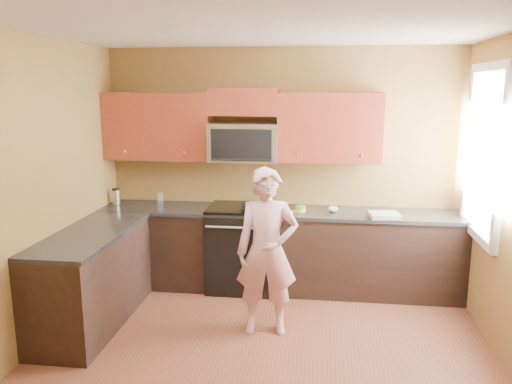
% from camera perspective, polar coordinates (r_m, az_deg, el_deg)
% --- Properties ---
extents(floor, '(4.00, 4.00, 0.00)m').
position_cam_1_polar(floor, '(4.36, 0.45, -19.32)').
color(floor, brown).
rests_on(floor, ground).
extents(ceiling, '(4.00, 4.00, 0.00)m').
position_cam_1_polar(ceiling, '(3.76, 0.52, 18.65)').
color(ceiling, white).
rests_on(ceiling, ground).
extents(wall_back, '(4.00, 0.00, 4.00)m').
position_cam_1_polar(wall_back, '(5.79, 2.85, 2.79)').
color(wall_back, brown).
rests_on(wall_back, ground).
extents(wall_front, '(4.00, 0.00, 4.00)m').
position_cam_1_polar(wall_front, '(1.98, -6.72, -15.28)').
color(wall_front, brown).
rests_on(wall_front, ground).
extents(wall_left, '(0.00, 4.00, 4.00)m').
position_cam_1_polar(wall_left, '(4.53, -25.52, -0.86)').
color(wall_left, brown).
rests_on(wall_left, ground).
extents(cabinet_back_run, '(4.00, 0.60, 0.88)m').
position_cam_1_polar(cabinet_back_run, '(5.72, 2.52, -6.72)').
color(cabinet_back_run, black).
rests_on(cabinet_back_run, floor).
extents(cabinet_left_run, '(0.60, 1.60, 0.88)m').
position_cam_1_polar(cabinet_left_run, '(5.14, -18.13, -9.48)').
color(cabinet_left_run, black).
rests_on(cabinet_left_run, floor).
extents(countertop_back, '(4.00, 0.62, 0.04)m').
position_cam_1_polar(countertop_back, '(5.58, 2.55, -2.27)').
color(countertop_back, black).
rests_on(countertop_back, cabinet_back_run).
extents(countertop_left, '(0.62, 1.60, 0.04)m').
position_cam_1_polar(countertop_left, '(4.99, -18.36, -4.55)').
color(countertop_left, black).
rests_on(countertop_left, cabinet_left_run).
extents(stove, '(0.76, 0.65, 0.95)m').
position_cam_1_polar(stove, '(5.73, -1.51, -6.31)').
color(stove, black).
rests_on(stove, floor).
extents(microwave, '(0.76, 0.40, 0.42)m').
position_cam_1_polar(microwave, '(5.63, -1.37, 3.57)').
color(microwave, silver).
rests_on(microwave, wall_back).
extents(upper_cab_left, '(1.22, 0.33, 0.75)m').
position_cam_1_polar(upper_cab_left, '(5.89, -10.90, 3.73)').
color(upper_cab_left, maroon).
rests_on(upper_cab_left, wall_back).
extents(upper_cab_right, '(1.12, 0.33, 0.75)m').
position_cam_1_polar(upper_cab_right, '(5.60, 8.25, 3.41)').
color(upper_cab_right, maroon).
rests_on(upper_cab_right, wall_back).
extents(upper_cab_over_mw, '(0.76, 0.33, 0.30)m').
position_cam_1_polar(upper_cab_over_mw, '(5.61, -1.35, 10.21)').
color(upper_cab_over_mw, maroon).
rests_on(upper_cab_over_mw, wall_back).
extents(window, '(0.06, 1.06, 1.66)m').
position_cam_1_polar(window, '(5.18, 24.60, 4.04)').
color(window, white).
rests_on(window, wall_right).
extents(woman, '(0.60, 0.43, 1.56)m').
position_cam_1_polar(woman, '(4.63, 1.27, -6.79)').
color(woman, '#D56A8C').
rests_on(woman, floor).
extents(frying_pan, '(0.28, 0.44, 0.05)m').
position_cam_1_polar(frying_pan, '(5.52, -0.54, -1.88)').
color(frying_pan, black).
rests_on(frying_pan, stove).
extents(butter_tub, '(0.12, 0.12, 0.08)m').
position_cam_1_polar(butter_tub, '(5.52, 5.08, -2.24)').
color(butter_tub, gold).
rests_on(butter_tub, countertop_back).
extents(toast_slice, '(0.14, 0.14, 0.01)m').
position_cam_1_polar(toast_slice, '(5.50, 4.74, -2.21)').
color(toast_slice, '#B27F47').
rests_on(toast_slice, countertop_back).
extents(napkin_a, '(0.12, 0.13, 0.06)m').
position_cam_1_polar(napkin_a, '(5.33, 3.64, -2.40)').
color(napkin_a, silver).
rests_on(napkin_a, countertop_back).
extents(napkin_b, '(0.14, 0.15, 0.07)m').
position_cam_1_polar(napkin_b, '(5.53, 8.72, -1.94)').
color(napkin_b, silver).
rests_on(napkin_b, countertop_back).
extents(dish_towel, '(0.33, 0.28, 0.05)m').
position_cam_1_polar(dish_towel, '(5.42, 14.34, -2.56)').
color(dish_towel, silver).
rests_on(dish_towel, countertop_back).
extents(travel_mug, '(0.09, 0.09, 0.19)m').
position_cam_1_polar(travel_mug, '(6.08, -15.56, -1.33)').
color(travel_mug, silver).
rests_on(travel_mug, countertop_back).
extents(glass_a, '(0.08, 0.08, 0.12)m').
position_cam_1_polar(glass_a, '(6.01, -10.83, -0.66)').
color(glass_a, silver).
rests_on(glass_a, countertop_back).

